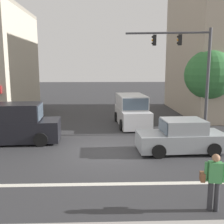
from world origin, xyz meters
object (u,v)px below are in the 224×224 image
object	(u,v)px
street_tree	(209,75)
van_approaching_near	(132,111)
traffic_light_mast	(191,64)
pedestrian_foreground_with_bag	(214,179)
utility_pole_far_right	(208,65)
van_parked_curbside	(14,124)
sedan_crossing_leftbound	(181,137)

from	to	relation	value
street_tree	van_approaching_near	bearing A→B (deg)	-179.87
street_tree	traffic_light_mast	bearing A→B (deg)	-128.99
traffic_light_mast	pedestrian_foreground_with_bag	world-z (taller)	traffic_light_mast
utility_pole_far_right	van_approaching_near	world-z (taller)	utility_pole_far_right
pedestrian_foreground_with_bag	van_approaching_near	bearing A→B (deg)	95.53
van_approaching_near	pedestrian_foreground_with_bag	bearing A→B (deg)	-84.47
utility_pole_far_right	van_approaching_near	size ratio (longest dim) A/B	1.72
street_tree	pedestrian_foreground_with_bag	xyz separation A→B (m)	(-4.23, -11.19, -2.53)
pedestrian_foreground_with_bag	van_parked_curbside	bearing A→B (deg)	137.98
traffic_light_mast	van_parked_curbside	distance (m)	10.50
van_approaching_near	van_parked_curbside	distance (m)	7.91
traffic_light_mast	sedan_crossing_leftbound	world-z (taller)	traffic_light_mast
traffic_light_mast	street_tree	bearing A→B (deg)	51.01
street_tree	sedan_crossing_leftbound	size ratio (longest dim) A/B	1.24
utility_pole_far_right	pedestrian_foreground_with_bag	xyz separation A→B (m)	(-5.19, -13.92, -3.26)
utility_pole_far_right	traffic_light_mast	size ratio (longest dim) A/B	1.31
street_tree	sedan_crossing_leftbound	distance (m)	7.49
pedestrian_foreground_with_bag	street_tree	bearing A→B (deg)	69.29
van_approaching_near	sedan_crossing_leftbound	bearing A→B (deg)	-73.84
pedestrian_foreground_with_bag	sedan_crossing_leftbound	bearing A→B (deg)	83.00
van_approaching_near	sedan_crossing_leftbound	distance (m)	6.20
street_tree	van_approaching_near	distance (m)	5.86
van_approaching_near	utility_pole_far_right	bearing A→B (deg)	23.67
utility_pole_far_right	van_parked_curbside	bearing A→B (deg)	-152.28
utility_pole_far_right	sedan_crossing_leftbound	world-z (taller)	utility_pole_far_right
traffic_light_mast	sedan_crossing_leftbound	xyz separation A→B (m)	(-1.41, -3.27, -3.46)
utility_pole_far_right	pedestrian_foreground_with_bag	bearing A→B (deg)	-110.46
van_parked_curbside	pedestrian_foreground_with_bag	distance (m)	10.56
traffic_light_mast	van_approaching_near	xyz separation A→B (m)	(-3.14, 2.67, -3.17)
van_approaching_near	van_parked_curbside	size ratio (longest dim) A/B	1.00
street_tree	van_parked_curbside	size ratio (longest dim) A/B	1.10
pedestrian_foreground_with_bag	traffic_light_mast	bearing A→B (deg)	76.41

